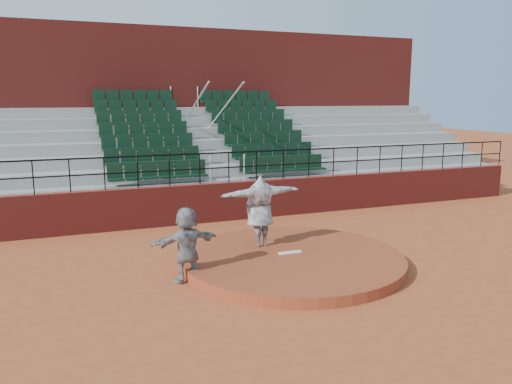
# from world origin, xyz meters

# --- Properties ---
(ground) EXTENTS (90.00, 90.00, 0.00)m
(ground) POSITION_xyz_m (0.00, 0.00, 0.00)
(ground) COLOR #A54A25
(ground) RESTS_ON ground
(pitchers_mound) EXTENTS (5.50, 5.50, 0.25)m
(pitchers_mound) POSITION_xyz_m (0.00, 0.00, 0.12)
(pitchers_mound) COLOR brown
(pitchers_mound) RESTS_ON ground
(pitching_rubber) EXTENTS (0.60, 0.15, 0.03)m
(pitching_rubber) POSITION_xyz_m (0.00, 0.15, 0.27)
(pitching_rubber) COLOR white
(pitching_rubber) RESTS_ON pitchers_mound
(boundary_wall) EXTENTS (24.00, 0.30, 1.30)m
(boundary_wall) POSITION_xyz_m (0.00, 5.00, 0.65)
(boundary_wall) COLOR maroon
(boundary_wall) RESTS_ON ground
(wall_railing) EXTENTS (24.04, 0.05, 1.03)m
(wall_railing) POSITION_xyz_m (0.00, 5.00, 2.03)
(wall_railing) COLOR black
(wall_railing) RESTS_ON boundary_wall
(seating_deck) EXTENTS (24.00, 5.97, 4.63)m
(seating_deck) POSITION_xyz_m (0.00, 8.65, 1.44)
(seating_deck) COLOR gray
(seating_deck) RESTS_ON ground
(press_box_facade) EXTENTS (24.00, 3.00, 7.10)m
(press_box_facade) POSITION_xyz_m (0.00, 12.60, 3.55)
(press_box_facade) COLOR maroon
(press_box_facade) RESTS_ON ground
(pitcher) EXTENTS (2.33, 0.84, 1.86)m
(pitcher) POSITION_xyz_m (-0.47, 1.04, 1.18)
(pitcher) COLOR black
(pitcher) RESTS_ON pitchers_mound
(fielder) EXTENTS (1.65, 0.76, 1.71)m
(fielder) POSITION_xyz_m (-2.70, -0.15, 0.85)
(fielder) COLOR black
(fielder) RESTS_ON ground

